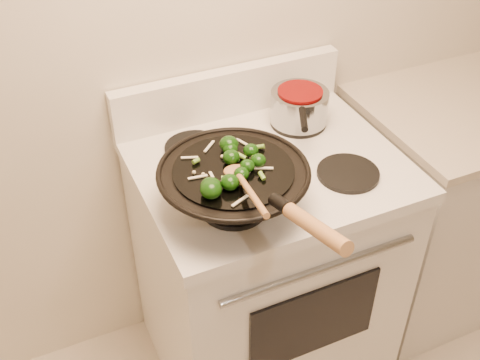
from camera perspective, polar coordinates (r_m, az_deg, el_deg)
name	(u,v)px	position (r m, az deg, el deg)	size (l,w,h in m)	color
stove	(265,267)	(2.09, 2.35, -8.20)	(0.78, 0.67, 1.08)	white
counter_unit	(447,203)	(2.49, 19.03, -2.03)	(0.74, 0.62, 0.91)	silver
wok	(235,186)	(1.57, -0.52, -0.61)	(0.40, 0.66, 0.25)	black
stirfry	(230,168)	(1.51, -0.97, 1.19)	(0.24, 0.28, 0.05)	black
wooden_spoon	(243,182)	(1.45, 0.33, -0.21)	(0.08, 0.28, 0.08)	#A26E3F
saucepan	(299,106)	(1.93, 5.64, 7.00)	(0.19, 0.28, 0.11)	gray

